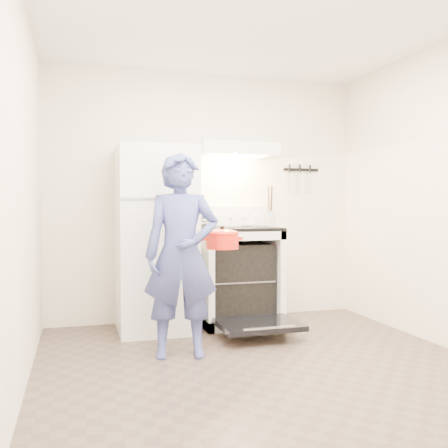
{
  "coord_description": "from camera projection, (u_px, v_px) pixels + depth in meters",
  "views": [
    {
      "loc": [
        -1.28,
        -3.16,
        1.15
      ],
      "look_at": [
        -0.05,
        1.0,
        1.0
      ],
      "focal_mm": 40.0,
      "sensor_mm": 36.0,
      "label": 1
    }
  ],
  "objects": [
    {
      "name": "dutch_oven",
      "position": [
        222.0,
        241.0,
        4.12
      ],
      "size": [
        0.34,
        0.27,
        0.23
      ],
      "primitive_type": null,
      "color": "red",
      "rests_on": "person"
    },
    {
      "name": "floor",
      "position": [
        272.0,
        374.0,
        3.43
      ],
      "size": [
        3.6,
        3.6,
        0.0
      ],
      "primitive_type": "plane",
      "color": "brown",
      "rests_on": "ground"
    },
    {
      "name": "knife_strip",
      "position": [
        301.0,
        170.0,
        5.39
      ],
      "size": [
        0.4,
        0.02,
        0.03
      ],
      "primitive_type": "cube",
      "color": "black",
      "rests_on": "back_wall"
    },
    {
      "name": "oven_rack",
      "position": [
        238.0,
        279.0,
        4.9
      ],
      "size": [
        0.6,
        0.52,
        0.01
      ],
      "primitive_type": "cube",
      "color": "gray",
      "rests_on": "stove_body"
    },
    {
      "name": "pizza_stone",
      "position": [
        237.0,
        277.0,
        4.91
      ],
      "size": [
        0.36,
        0.36,
        0.02
      ],
      "primitive_type": "cylinder",
      "color": "olive",
      "rests_on": "oven_rack"
    },
    {
      "name": "oven_door",
      "position": [
        259.0,
        325.0,
        4.34
      ],
      "size": [
        0.7,
        0.54,
        0.04
      ],
      "primitive_type": "cube",
      "color": "black",
      "rests_on": "floor"
    },
    {
      "name": "backsplash",
      "position": [
        229.0,
        216.0,
        5.15
      ],
      "size": [
        0.76,
        0.07,
        0.2
      ],
      "primitive_type": "cube",
      "color": "white",
      "rests_on": "cooktop"
    },
    {
      "name": "back_wall",
      "position": [
        207.0,
        197.0,
        5.11
      ],
      "size": [
        3.2,
        0.02,
        2.5
      ],
      "primitive_type": "cube",
      "color": "white",
      "rests_on": "ground"
    },
    {
      "name": "cooktop",
      "position": [
        238.0,
        229.0,
        4.88
      ],
      "size": [
        0.76,
        0.65,
        0.03
      ],
      "primitive_type": "cube",
      "color": "black",
      "rests_on": "stove_body"
    },
    {
      "name": "range_hood",
      "position": [
        235.0,
        150.0,
        4.92
      ],
      "size": [
        0.76,
        0.5,
        0.12
      ],
      "primitive_type": "cube",
      "color": "white",
      "rests_on": "back_wall"
    },
    {
      "name": "utensil_jar",
      "position": [
        271.0,
        218.0,
        4.74
      ],
      "size": [
        0.11,
        0.11,
        0.13
      ],
      "primitive_type": "cylinder",
      "rotation": [
        0.0,
        0.0,
        -0.23
      ],
      "color": "silver",
      "rests_on": "cooktop"
    },
    {
      "name": "tea_kettle",
      "position": [
        203.0,
        214.0,
        5.0
      ],
      "size": [
        0.21,
        0.17,
        0.25
      ],
      "primitive_type": null,
      "color": "silver",
      "rests_on": "cooktop"
    },
    {
      "name": "person",
      "position": [
        181.0,
        255.0,
        3.81
      ],
      "size": [
        0.62,
        0.45,
        1.56
      ],
      "primitive_type": "imported",
      "rotation": [
        0.0,
        0.0,
        -0.14
      ],
      "color": "navy",
      "rests_on": "floor"
    },
    {
      "name": "stove_body",
      "position": [
        238.0,
        277.0,
        4.89
      ],
      "size": [
        0.76,
        0.65,
        0.92
      ],
      "primitive_type": "cube",
      "color": "white",
      "rests_on": "floor"
    },
    {
      "name": "refrigerator",
      "position": [
        156.0,
        239.0,
        4.63
      ],
      "size": [
        0.7,
        0.7,
        1.7
      ],
      "primitive_type": "cube",
      "color": "white",
      "rests_on": "floor"
    }
  ]
}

